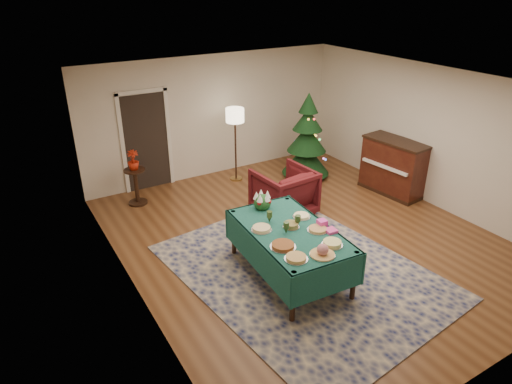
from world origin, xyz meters
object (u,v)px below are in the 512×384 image
buffet_table (290,239)px  side_table (136,187)px  christmas_tree (307,140)px  armchair (284,190)px  piano (393,167)px  potted_plant (134,164)px  floor_lamp (235,120)px  gift_box (322,223)px

buffet_table → side_table: buffet_table is taller
buffet_table → side_table: (-1.22, 3.59, -0.28)m
buffet_table → christmas_tree: size_ratio=1.09×
side_table → armchair: bearing=-39.6°
christmas_tree → piano: (1.06, -1.62, -0.31)m
buffet_table → potted_plant: size_ratio=5.42×
floor_lamp → piano: floor_lamp is taller
christmas_tree → gift_box: bearing=-123.4°
potted_plant → christmas_tree: 3.79m
buffet_table → floor_lamp: 3.87m
floor_lamp → potted_plant: floor_lamp is taller
christmas_tree → floor_lamp: bearing=154.9°
gift_box → potted_plant: (-1.69, 3.75, 0.01)m
buffet_table → potted_plant: 3.80m
buffet_table → side_table: size_ratio=2.85×
buffet_table → armchair: 2.01m
gift_box → side_table: size_ratio=0.17×
buffet_table → gift_box: (0.47, -0.15, 0.21)m
side_table → potted_plant: 0.49m
gift_box → buffet_table: bearing=161.7°
gift_box → floor_lamp: bearing=80.9°
floor_lamp → christmas_tree: size_ratio=0.85×
potted_plant → buffet_table: bearing=-71.2°
buffet_table → christmas_tree: christmas_tree is taller
armchair → christmas_tree: 1.96m
gift_box → floor_lamp: size_ratio=0.08×
floor_lamp → christmas_tree: bearing=-25.1°
potted_plant → christmas_tree: christmas_tree is taller
buffet_table → piano: bearing=20.6°
armchair → floor_lamp: floor_lamp is taller
armchair → potted_plant: 2.98m
side_table → buffet_table: bearing=-71.2°
floor_lamp → side_table: floor_lamp is taller
armchair → side_table: size_ratio=1.37×
christmas_tree → armchair: bearing=-139.3°
floor_lamp → piano: (2.50, -2.29, -0.83)m
potted_plant → christmas_tree: (3.74, -0.63, 0.02)m
christmas_tree → potted_plant: bearing=170.4°
piano → side_table: bearing=154.9°
gift_box → floor_lamp: (0.61, 3.79, 0.54)m
side_table → christmas_tree: (3.74, -0.63, 0.51)m
floor_lamp → christmas_tree: (1.44, -0.68, -0.52)m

